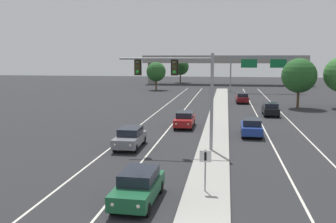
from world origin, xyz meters
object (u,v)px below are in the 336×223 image
object	(u,v)px
car_oncoming_grey	(130,137)
tree_far_left_c	(156,72)
highway_sign_gantry	(264,62)
tree_far_right_c	(299,76)
car_receding_blue	(251,127)
car_receding_black	(271,109)
tree_far_left_b	(180,67)
car_oncoming_red	(185,119)
car_receding_darkred	(242,98)
overhead_signal_mast	(182,81)
median_sign_post	(205,164)
car_oncoming_green	(138,186)

from	to	relation	value
car_oncoming_grey	tree_far_left_c	bearing A→B (deg)	98.40
highway_sign_gantry	tree_far_right_c	world-z (taller)	highway_sign_gantry
highway_sign_gantry	tree_far_right_c	distance (m)	23.76
car_receding_blue	car_receding_black	size ratio (longest dim) A/B	1.00
car_receding_black	tree_far_left_b	size ratio (longest dim) A/B	0.65
car_oncoming_red	car_receding_darkred	size ratio (longest dim) A/B	0.99
overhead_signal_mast	median_sign_post	distance (m)	9.99
highway_sign_gantry	median_sign_post	bearing A→B (deg)	-97.93
car_oncoming_green	tree_far_right_c	bearing A→B (deg)	69.43
tree_far_right_c	highway_sign_gantry	bearing A→B (deg)	96.50
car_receding_black	tree_far_right_c	size ratio (longest dim) A/B	0.64
highway_sign_gantry	tree_far_right_c	xyz separation A→B (m)	(2.69, -23.55, -1.60)
car_oncoming_green	car_receding_black	distance (m)	31.37
tree_far_left_c	tree_far_right_c	bearing A→B (deg)	-46.53
median_sign_post	car_oncoming_red	distance (m)	19.01
overhead_signal_mast	car_receding_darkred	world-z (taller)	overhead_signal_mast
median_sign_post	highway_sign_gantry	distance (m)	60.28
car_oncoming_red	car_receding_black	size ratio (longest dim) A/B	0.99
tree_far_right_c	car_receding_darkred	bearing A→B (deg)	147.12
median_sign_post	car_oncoming_grey	distance (m)	11.35
overhead_signal_mast	car_receding_darkred	size ratio (longest dim) A/B	1.60
car_oncoming_red	car_receding_blue	xyz separation A→B (m)	(6.44, -3.21, 0.00)
tree_far_left_b	tree_far_right_c	size ratio (longest dim) A/B	1.00
car_receding_black	car_oncoming_red	bearing A→B (deg)	-135.13
tree_far_left_c	tree_far_left_b	distance (m)	25.98
overhead_signal_mast	median_sign_post	world-z (taller)	overhead_signal_mast
car_receding_black	highway_sign_gantry	world-z (taller)	highway_sign_gantry
overhead_signal_mast	car_oncoming_grey	bearing A→B (deg)	175.23
median_sign_post	highway_sign_gantry	size ratio (longest dim) A/B	0.17
tree_far_left_b	tree_far_right_c	xyz separation A→B (m)	(23.06, -52.53, 0.02)
car_oncoming_red	car_receding_blue	size ratio (longest dim) A/B	0.99
car_oncoming_red	overhead_signal_mast	bearing A→B (deg)	-84.98
car_oncoming_red	tree_far_left_c	distance (m)	45.40
tree_far_left_c	car_oncoming_red	bearing A→B (deg)	-75.75
overhead_signal_mast	car_oncoming_red	bearing A→B (deg)	95.02
car_receding_blue	car_receding_black	bearing A→B (deg)	76.35
car_receding_black	tree_far_left_b	distance (m)	63.17
car_oncoming_green	median_sign_post	bearing A→B (deg)	27.92
car_oncoming_grey	tree_far_right_c	bearing A→B (deg)	56.88
car_oncoming_green	tree_far_left_c	world-z (taller)	tree_far_left_c
median_sign_post	tree_far_left_c	world-z (taller)	tree_far_left_c
car_receding_darkred	car_receding_black	bearing A→B (deg)	-76.93
median_sign_post	car_receding_darkred	xyz separation A→B (m)	(3.47, 40.84, -0.77)
car_receding_black	tree_far_right_c	bearing A→B (deg)	59.47
overhead_signal_mast	car_receding_darkred	bearing A→B (deg)	79.79
car_receding_darkred	tree_far_left_c	world-z (taller)	tree_far_left_c
car_receding_blue	highway_sign_gantry	size ratio (longest dim) A/B	0.34
car_receding_blue	tree_far_left_b	size ratio (longest dim) A/B	0.65
car_receding_blue	highway_sign_gantry	world-z (taller)	highway_sign_gantry
median_sign_post	car_receding_black	bearing A→B (deg)	77.22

